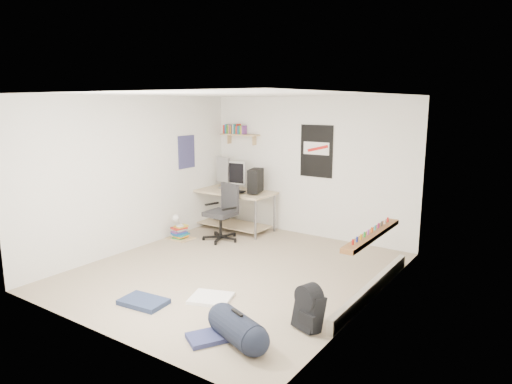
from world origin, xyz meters
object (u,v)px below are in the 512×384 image
Objects in this scene: duffel_bag at (237,330)px; book_stack at (180,230)px; desk at (230,210)px; office_chair at (220,213)px; backpack at (309,311)px.

duffel_bag is 1.34× the size of book_stack.
book_stack is at bearing -128.43° from desk.
office_chair is 3.46m from backpack.
desk is at bearing 157.68° from backpack.
book_stack is at bearing 163.09° from duffel_bag.
book_stack is (-3.45, 1.65, -0.05)m from backpack.
backpack is at bearing -20.82° from office_chair.
desk is 1.10m from book_stack.
desk is at bearing 71.28° from book_stack.
duffel_bag is (2.64, -3.33, -0.22)m from desk.
duffel_bag is at bearing -37.75° from book_stack.
office_chair is at bearing -85.82° from desk.
office_chair reaches higher than book_stack.
backpack is (3.10, -2.67, -0.16)m from desk.
book_stack is at bearing 172.85° from backpack.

